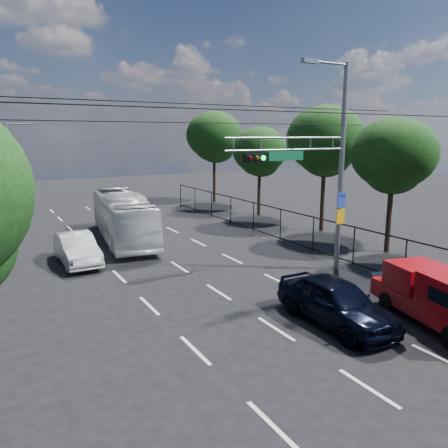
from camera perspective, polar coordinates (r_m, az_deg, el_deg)
ground at (r=12.51m, az=18.32°, el=-19.68°), size 120.00×120.00×0.00m
lane_markings at (r=23.41m, az=-7.82°, el=-4.31°), size 6.12×38.00×0.01m
signal_mast at (r=20.18m, az=12.66°, el=8.10°), size 6.43×0.39×9.50m
streetlight_left at (r=29.15m, az=-25.79°, el=5.65°), size 2.09×0.22×7.08m
utility_wires at (r=17.83m, az=-2.12°, el=14.34°), size 22.00×5.04×0.74m
fence_right at (r=25.39m, az=9.84°, el=-0.73°), size 0.06×34.03×2.00m
tree_right_b at (r=25.19m, az=21.23°, el=7.82°), size 4.50×4.50×7.31m
tree_right_c at (r=29.75m, az=13.05°, el=10.06°), size 5.10×5.10×8.29m
tree_right_d at (r=35.05m, az=4.68°, el=9.06°), size 4.32×4.32×7.02m
tree_right_e at (r=41.98m, az=-1.29°, el=10.98°), size 5.28×5.28×8.58m
red_pickup at (r=16.53m, az=26.59°, el=-8.50°), size 3.02×5.53×1.96m
navy_hatchback at (r=15.53m, az=14.41°, el=-9.79°), size 1.98×4.78×1.62m
white_bus at (r=27.42m, az=-13.06°, el=0.93°), size 3.77×10.61×2.89m
white_van at (r=23.17m, az=-18.69°, el=-3.06°), size 1.66×4.62×1.52m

